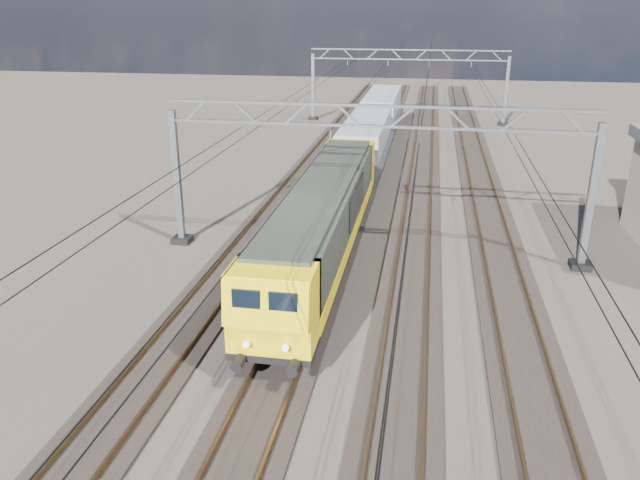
% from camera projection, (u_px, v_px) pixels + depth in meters
% --- Properties ---
extents(ground, '(160.00, 160.00, 0.00)m').
position_uv_depth(ground, '(362.00, 290.00, 26.12)').
color(ground, black).
rests_on(ground, ground).
extents(track_outer_west, '(2.60, 140.00, 0.30)m').
position_uv_depth(track_outer_west, '(224.00, 278.00, 27.06)').
color(track_outer_west, black).
rests_on(track_outer_west, ground).
extents(track_loco, '(2.60, 140.00, 0.30)m').
position_uv_depth(track_loco, '(315.00, 285.00, 26.42)').
color(track_loco, black).
rests_on(track_loco, ground).
extents(track_inner_east, '(2.60, 140.00, 0.30)m').
position_uv_depth(track_inner_east, '(410.00, 292.00, 25.77)').
color(track_inner_east, black).
rests_on(track_inner_east, ground).
extents(track_outer_east, '(2.60, 140.00, 0.30)m').
position_uv_depth(track_outer_east, '(510.00, 299.00, 25.13)').
color(track_outer_east, black).
rests_on(track_outer_east, ground).
extents(catenary_gantry_mid, '(19.90, 0.90, 7.11)m').
position_uv_depth(catenary_gantry_mid, '(373.00, 175.00, 28.42)').
color(catenary_gantry_mid, gray).
rests_on(catenary_gantry_mid, ground).
extents(catenary_gantry_far, '(19.90, 0.90, 7.11)m').
position_uv_depth(catenary_gantry_far, '(407.00, 83.00, 61.57)').
color(catenary_gantry_far, gray).
rests_on(catenary_gantry_far, ground).
extents(overhead_wires, '(12.03, 140.00, 0.53)m').
position_uv_depth(overhead_wires, '(382.00, 120.00, 31.45)').
color(overhead_wires, black).
rests_on(overhead_wires, ground).
extents(locomotive, '(2.76, 21.10, 3.62)m').
position_uv_depth(locomotive, '(323.00, 218.00, 27.62)').
color(locomotive, black).
rests_on(locomotive, ground).
extents(hopper_wagon_lead, '(3.38, 13.00, 3.25)m').
position_uv_depth(hopper_wagon_lead, '(365.00, 140.00, 43.95)').
color(hopper_wagon_lead, black).
rests_on(hopper_wagon_lead, ground).
extents(hopper_wagon_mid, '(3.38, 13.00, 3.25)m').
position_uv_depth(hopper_wagon_mid, '(382.00, 109.00, 57.03)').
color(hopper_wagon_mid, black).
rests_on(hopper_wagon_mid, ground).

